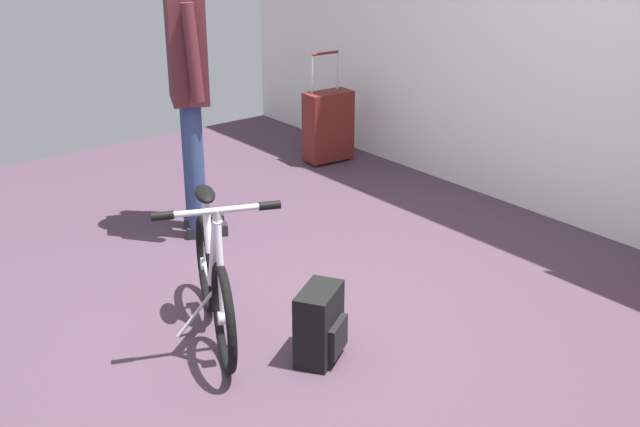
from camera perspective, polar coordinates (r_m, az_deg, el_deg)
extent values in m
plane|color=#473342|center=(3.72, -1.58, -9.26)|extent=(6.82, 6.82, 0.00)
torus|color=black|center=(3.46, -6.87, -7.38)|extent=(0.46, 0.23, 0.48)
cylinder|color=#B7B7BC|center=(3.46, -6.87, -7.38)|extent=(0.07, 0.07, 0.06)
torus|color=black|center=(3.95, -8.13, -3.53)|extent=(0.46, 0.23, 0.48)
cylinder|color=#B7B7BC|center=(3.95, -8.13, -3.53)|extent=(0.07, 0.07, 0.06)
cylinder|color=silver|center=(3.86, -7.91, -4.27)|extent=(0.21, 0.12, 0.05)
cylinder|color=silver|center=(3.53, -7.51, -2.89)|extent=(0.33, 0.17, 0.47)
cylinder|color=silver|center=(3.72, -7.93, -2.00)|extent=(0.13, 0.08, 0.41)
cylinder|color=silver|center=(3.86, -7.91, -4.27)|extent=(0.21, 0.11, 0.04)
cylinder|color=silver|center=(3.38, -7.09, -3.98)|extent=(0.08, 0.06, 0.44)
cylinder|color=silver|center=(3.81, -8.16, -1.29)|extent=(0.14, 0.08, 0.39)
ellipsoid|color=black|center=(3.68, -8.20, 1.39)|extent=(0.24, 0.17, 0.05)
cylinder|color=#B7B7BC|center=(3.30, -7.34, -0.11)|extent=(0.03, 0.03, 0.04)
cylinder|color=#B7B7BC|center=(3.29, -7.36, 0.21)|extent=(0.20, 0.41, 0.03)
cylinder|color=black|center=(3.27, -11.16, -0.17)|extent=(0.07, 0.10, 0.04)
cylinder|color=black|center=(3.33, -3.61, 0.58)|extent=(0.07, 0.10, 0.04)
cylinder|color=#B7B7BC|center=(3.76, -7.68, -5.04)|extent=(0.13, 0.07, 0.14)
cylinder|color=#B7B7BC|center=(3.78, -8.86, -7.08)|extent=(0.09, 0.18, 0.23)
cylinder|color=navy|center=(4.72, -8.88, 2.90)|extent=(0.11, 0.11, 0.81)
cube|color=black|center=(4.85, -8.04, -1.18)|extent=(0.18, 0.26, 0.07)
cylinder|color=navy|center=(4.87, -9.08, 3.50)|extent=(0.11, 0.11, 0.81)
cube|color=black|center=(5.00, -8.26, -0.48)|extent=(0.18, 0.26, 0.07)
cube|color=#4C1E23|center=(4.61, -9.52, 11.67)|extent=(0.37, 0.31, 0.63)
cylinder|color=#4C1E23|center=(4.41, -9.05, 11.23)|extent=(0.13, 0.12, 0.53)
cylinder|color=#4C1E23|center=(4.82, -9.58, 12.11)|extent=(0.09, 0.12, 0.53)
cube|color=maroon|center=(6.07, 0.59, 6.26)|extent=(0.21, 0.37, 0.52)
cylinder|color=#B7B7BC|center=(5.95, -0.57, 9.90)|extent=(0.02, 0.02, 0.28)
cylinder|color=#B7B7BC|center=(6.07, 1.27, 10.15)|extent=(0.02, 0.02, 0.28)
cylinder|color=maroon|center=(5.98, 0.36, 11.34)|extent=(0.04, 0.23, 0.02)
cylinder|color=black|center=(6.03, -0.12, 3.59)|extent=(0.04, 0.02, 0.04)
cylinder|color=black|center=(6.17, 1.83, 4.00)|extent=(0.04, 0.02, 0.04)
cube|color=black|center=(3.53, -0.08, -7.88)|extent=(0.26, 0.30, 0.34)
cube|color=black|center=(3.53, 1.29, -8.83)|extent=(0.12, 0.17, 0.15)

